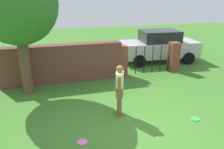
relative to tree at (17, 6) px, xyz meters
name	(u,v)px	position (x,y,z in m)	size (l,w,h in m)	color
ground_plane	(130,127)	(2.90, -3.32, -3.20)	(40.00, 40.00, 0.00)	#3D7528
brick_wall	(63,63)	(1.40, 0.83, -2.40)	(5.05, 0.50, 1.61)	brown
tree	(17,6)	(0.00, 0.00, 0.00)	(2.75, 2.75, 4.61)	brown
person	(120,88)	(2.82, -2.56, -2.30)	(0.33, 0.51, 1.62)	brown
fence_gate	(149,59)	(5.36, 0.83, -2.50)	(3.11, 0.44, 1.40)	brown
car	(159,46)	(6.74, 2.47, -2.34)	(4.33, 2.20, 1.72)	#B7B7BC
frisbee_pink	(82,142)	(1.48, -3.63, -3.19)	(0.27, 0.27, 0.02)	pink
frisbee_green	(195,119)	(4.95, -3.47, -3.19)	(0.27, 0.27, 0.02)	green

